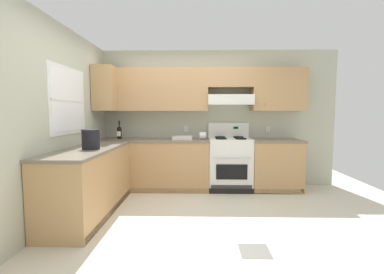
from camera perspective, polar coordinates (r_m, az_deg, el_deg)
The scene contains 11 objects.
ground_plane at distance 3.85m, azimuth -2.29°, elevation -15.96°, with size 7.04×7.04×0.00m, color beige.
floor_accent_tile at distance 3.00m, azimuth 13.11°, elevation -22.40°, with size 0.30×0.30×0.01m, color slate.
wall_back at distance 5.11m, azimuth 3.28°, elevation 6.18°, with size 4.68×0.57×2.55m.
wall_left at distance 4.22m, azimuth -24.28°, elevation 4.12°, with size 0.47×4.00×2.55m.
counter_back_run at distance 4.91m, azimuth -0.06°, elevation -5.82°, with size 3.60×0.65×0.91m.
counter_left_run at distance 3.98m, azimuth -20.69°, elevation -8.75°, with size 0.63×1.91×0.91m.
stove at distance 4.95m, azimuth 7.99°, elevation -5.47°, with size 0.76×0.62×1.20m.
wine_bottle at distance 5.09m, azimuth -15.10°, elevation 1.03°, with size 0.08×0.08×0.33m.
bowl at distance 4.84m, azimuth -2.04°, elevation -0.28°, with size 0.35×0.25×0.06m.
bucket at distance 3.76m, azimuth -20.61°, elevation -0.37°, with size 0.24×0.24×0.26m.
paper_towel_roll at distance 4.86m, azimuth 2.27°, elevation 0.28°, with size 0.12×0.13×0.13m.
Camera 1 is at (0.23, -3.58, 1.38)m, focal length 25.23 mm.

